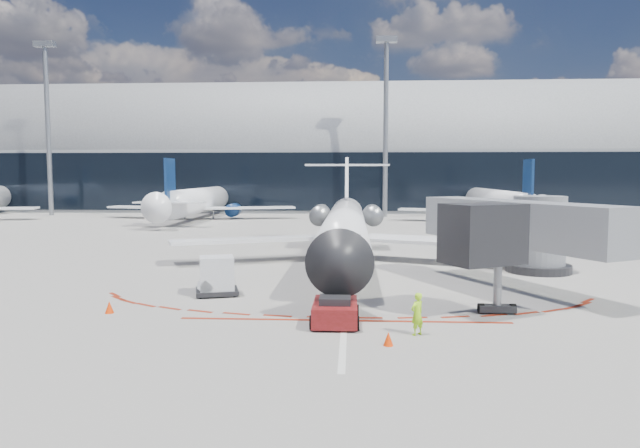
# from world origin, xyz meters

# --- Properties ---
(ground) EXTENTS (260.00, 260.00, 0.00)m
(ground) POSITION_xyz_m (0.00, 0.00, 0.00)
(ground) COLOR slate
(ground) RESTS_ON ground
(apron_centerline) EXTENTS (0.25, 40.00, 0.01)m
(apron_centerline) POSITION_xyz_m (0.00, 2.00, 0.01)
(apron_centerline) COLOR silver
(apron_centerline) RESTS_ON ground
(apron_stop_bar) EXTENTS (14.00, 0.25, 0.01)m
(apron_stop_bar) POSITION_xyz_m (0.00, -11.50, 0.01)
(apron_stop_bar) COLOR maroon
(apron_stop_bar) RESTS_ON ground
(terminal_building) EXTENTS (150.00, 24.15, 24.00)m
(terminal_building) POSITION_xyz_m (0.00, 64.97, 8.52)
(terminal_building) COLOR #979A9C
(terminal_building) RESTS_ON ground
(jet_bridge) EXTENTS (10.03, 15.20, 4.90)m
(jet_bridge) POSITION_xyz_m (9.79, -3.01, 3.01)
(jet_bridge) COLOR gray
(jet_bridge) RESTS_ON ground
(light_mast_west) EXTENTS (0.70, 0.70, 25.00)m
(light_mast_west) POSITION_xyz_m (-45.00, 48.00, 12.50)
(light_mast_west) COLOR gray
(light_mast_west) RESTS_ON ground
(light_mast_centre) EXTENTS (0.70, 0.70, 25.00)m
(light_mast_centre) POSITION_xyz_m (5.00, 48.00, 12.50)
(light_mast_centre) COLOR gray
(light_mast_centre) RESTS_ON ground
(regional_jet) EXTENTS (24.70, 30.45, 7.63)m
(regional_jet) POSITION_xyz_m (-0.20, 4.11, 2.55)
(regional_jet) COLOR white
(regional_jet) RESTS_ON ground
(pushback_tug) EXTENTS (1.97, 4.61, 1.20)m
(pushback_tug) POSITION_xyz_m (-0.37, -12.01, 0.53)
(pushback_tug) COLOR #590F0C
(pushback_tug) RESTS_ON ground
(ramp_worker) EXTENTS (0.72, 0.69, 1.65)m
(ramp_worker) POSITION_xyz_m (2.82, -13.49, 0.83)
(ramp_worker) COLOR #AFFF1A
(ramp_worker) RESTS_ON ground
(uld_container) EXTENTS (2.51, 2.29, 1.98)m
(uld_container) POSITION_xyz_m (-6.59, -6.74, 0.98)
(uld_container) COLOR black
(uld_container) RESTS_ON ground
(safety_cone_left) EXTENTS (0.39, 0.39, 0.54)m
(safety_cone_left) POSITION_xyz_m (-10.46, -10.80, 0.27)
(safety_cone_left) COLOR #F03705
(safety_cone_left) RESTS_ON ground
(safety_cone_right) EXTENTS (0.36, 0.36, 0.51)m
(safety_cone_right) POSITION_xyz_m (1.63, -14.93, 0.25)
(safety_cone_right) COLOR #F03705
(safety_cone_right) RESTS_ON ground
(bg_airliner_1) EXTENTS (30.83, 32.64, 9.97)m
(bg_airliner_1) POSITION_xyz_m (-20.82, 42.99, 4.99)
(bg_airliner_1) COLOR white
(bg_airliner_1) RESTS_ON ground
(bg_airliner_2) EXTENTS (29.94, 31.70, 9.69)m
(bg_airliner_2) POSITION_xyz_m (19.15, 40.21, 4.84)
(bg_airliner_2) COLOR white
(bg_airliner_2) RESTS_ON ground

